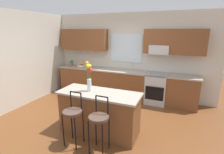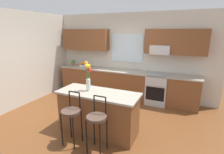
{
  "view_description": "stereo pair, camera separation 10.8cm",
  "coord_description": "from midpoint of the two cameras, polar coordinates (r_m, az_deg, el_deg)",
  "views": [
    {
      "loc": [
        1.74,
        -3.37,
        2.16
      ],
      "look_at": [
        0.1,
        0.55,
        1.0
      ],
      "focal_mm": 27.52,
      "sensor_mm": 36.0,
      "label": 1
    },
    {
      "loc": [
        1.84,
        -3.33,
        2.16
      ],
      "look_at": [
        0.1,
        0.55,
        1.0
      ],
      "focal_mm": 27.52,
      "sensor_mm": 36.0,
      "label": 2
    }
  ],
  "objects": [
    {
      "name": "back_wall_assembly",
      "position": [
        5.66,
        4.32,
        8.57
      ],
      "size": [
        5.6,
        0.5,
        2.7
      ],
      "color": "beige",
      "rests_on": "ground"
    },
    {
      "name": "potted_plant_small",
      "position": [
        6.38,
        -13.71,
        4.68
      ],
      "size": [
        0.18,
        0.12,
        0.21
      ],
      "color": "#9E5B3D",
      "rests_on": "counter_run"
    },
    {
      "name": "sink_faucet",
      "position": [
        5.52,
        6.35,
        3.67
      ],
      "size": [
        0.02,
        0.13,
        0.23
      ],
      "color": "#B7BABC",
      "rests_on": "counter_run"
    },
    {
      "name": "ground_plane",
      "position": [
        4.37,
        -4.91,
        -14.42
      ],
      "size": [
        14.0,
        14.0,
        0.0
      ],
      "primitive_type": "plane",
      "color": "brown"
    },
    {
      "name": "oven_range",
      "position": [
        5.35,
        13.84,
        -3.72
      ],
      "size": [
        0.6,
        0.64,
        0.92
      ],
      "color": "#B7BABC",
      "rests_on": "ground"
    },
    {
      "name": "wall_left",
      "position": [
        5.74,
        -27.2,
        5.46
      ],
      "size": [
        0.12,
        4.6,
        2.7
      ],
      "primitive_type": "cube",
      "color": "beige",
      "rests_on": "ground"
    },
    {
      "name": "fruit_bowl_oranges",
      "position": [
        6.18,
        -10.68,
        3.9
      ],
      "size": [
        0.24,
        0.24,
        0.16
      ],
      "color": "silver",
      "rests_on": "counter_run"
    },
    {
      "name": "counter_run",
      "position": [
        5.62,
        3.01,
        -2.32
      ],
      "size": [
        4.56,
        0.64,
        0.92
      ],
      "color": "brown",
      "rests_on": "ground"
    },
    {
      "name": "bar_stool_near",
      "position": [
        3.39,
        -13.82,
        -11.94
      ],
      "size": [
        0.36,
        0.36,
        1.04
      ],
      "color": "black",
      "rests_on": "ground"
    },
    {
      "name": "kitchen_island",
      "position": [
        3.75,
        -5.07,
        -11.69
      ],
      "size": [
        1.73,
        0.69,
        0.92
      ],
      "color": "brown",
      "rests_on": "ground"
    },
    {
      "name": "flower_vase",
      "position": [
        3.59,
        -8.49,
        0.65
      ],
      "size": [
        0.14,
        0.17,
        0.63
      ],
      "color": "silver",
      "rests_on": "kitchen_island"
    },
    {
      "name": "bar_stool_middle",
      "position": [
        3.12,
        -5.38,
        -14.02
      ],
      "size": [
        0.36,
        0.36,
        1.04
      ],
      "color": "black",
      "rests_on": "ground"
    }
  ]
}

